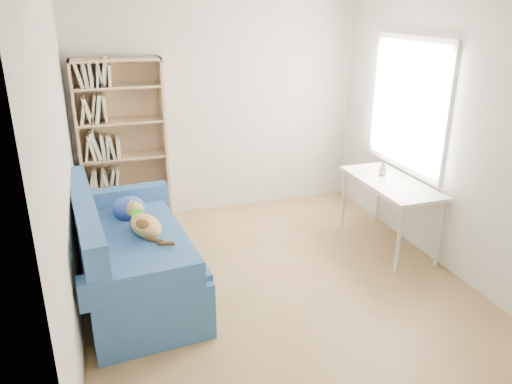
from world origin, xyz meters
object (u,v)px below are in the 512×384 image
Objects in this scene: bookshelf at (124,152)px; desk at (390,187)px; sofa at (129,256)px; pen_cup at (382,170)px.

bookshelf is 3.02m from desk.
bookshelf is (0.12, 1.54, 0.54)m from sofa.
bookshelf is 2.93m from pen_cup.
desk is at bearing -29.16° from bookshelf.
bookshelf is 12.37× the size of pen_cup.
desk is (2.63, -1.47, -0.22)m from bookshelf.
pen_cup is (2.64, -1.28, -0.09)m from bookshelf.
pen_cup is (0.01, 0.19, 0.13)m from desk.
bookshelf is at bearing 154.17° from pen_cup.
desk is (2.76, 0.07, 0.32)m from sofa.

